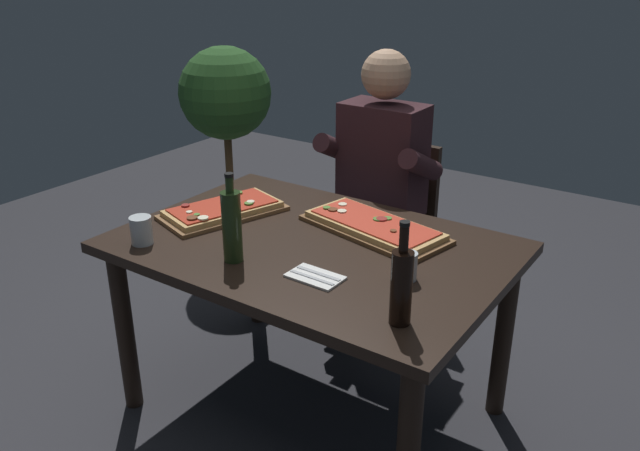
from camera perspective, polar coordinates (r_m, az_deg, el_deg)
ground_plane at (r=2.76m, az=-0.61°, el=-15.59°), size 6.40×6.40×0.00m
dining_table at (r=2.41m, az=-0.67°, el=-3.56°), size 1.40×0.96×0.74m
pizza_rectangular_front at (r=2.47m, az=4.75°, el=-0.09°), size 0.61×0.37×0.05m
pizza_rectangular_left at (r=2.64m, az=-8.51°, el=1.35°), size 0.39×0.54×0.05m
wine_bottle_dark at (r=2.21m, az=-7.76°, el=0.04°), size 0.07×0.07×0.31m
oil_bottle_amber at (r=1.84m, az=7.16°, el=-5.18°), size 0.06×0.06×0.31m
tumbler_near_camera at (r=2.43m, az=-15.41°, el=-0.54°), size 0.08×0.08×0.10m
tumbler_far_side at (r=2.12m, az=7.61°, el=-3.69°), size 0.07×0.07×0.09m
napkin_cutlery_set at (r=2.12m, az=-0.43°, el=-4.52°), size 0.18×0.11×0.01m
diner_chair at (r=3.21m, az=5.95°, el=0.26°), size 0.44×0.44×0.87m
seated_diner at (r=3.02m, az=5.05°, el=4.01°), size 0.53×0.41×1.33m
potted_plant_corner at (r=3.77m, az=-8.15°, el=8.29°), size 0.52×0.52×1.25m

